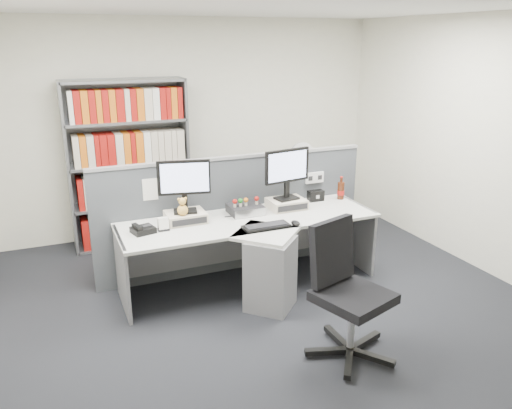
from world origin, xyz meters
name	(u,v)px	position (x,y,z in m)	size (l,w,h in m)	color
ground	(284,322)	(0.00, 0.00, 0.00)	(5.50, 5.50, 0.00)	#24252A
room_shell	(288,124)	(0.00, 0.00, 1.79)	(5.04, 5.54, 2.72)	white
partition	(235,213)	(0.00, 1.25, 0.65)	(3.00, 0.08, 1.27)	#474B51
desk	(258,251)	(0.00, 0.60, 0.46)	(2.60, 1.20, 0.72)	silver
monitor_riser_left	(186,217)	(-0.61, 0.98, 0.77)	(0.38, 0.31, 0.10)	beige
monitor_riser_right	(287,204)	(0.49, 0.98, 0.77)	(0.38, 0.31, 0.10)	beige
monitor_left	(184,182)	(-0.61, 0.98, 1.13)	(0.50, 0.21, 0.52)	black
monitor_right	(287,170)	(0.49, 0.98, 1.14)	(0.52, 0.20, 0.54)	black
desktop_pc	(245,209)	(0.02, 0.99, 0.76)	(0.33, 0.30, 0.09)	black
figurines	(245,201)	(0.01, 0.97, 0.86)	(0.29, 0.05, 0.09)	beige
keyboard	(266,226)	(0.05, 0.52, 0.73)	(0.45, 0.17, 0.03)	black
mouse	(296,223)	(0.34, 0.47, 0.74)	(0.08, 0.12, 0.05)	black
desk_phone	(143,230)	(-1.06, 0.84, 0.75)	(0.23, 0.22, 0.08)	black
desk_calendar	(163,225)	(-0.87, 0.83, 0.77)	(0.11, 0.08, 0.13)	black
plush_toy	(183,208)	(-0.66, 0.90, 0.90)	(0.10, 0.10, 0.18)	gold
speaker	(316,196)	(0.90, 1.09, 0.78)	(0.17, 0.10, 0.12)	black
cola_bottle	(341,191)	(1.19, 1.04, 0.82)	(0.08, 0.08, 0.26)	#3F190A
shelving_unit	(129,166)	(-0.90, 2.44, 0.98)	(1.41, 0.40, 2.00)	slate
filing_cabinet	(301,206)	(1.20, 1.99, 0.35)	(0.45, 0.61, 0.70)	slate
desk_fan	(302,157)	(1.20, 1.99, 1.01)	(0.28, 0.18, 0.49)	white
office_chair	(345,287)	(0.24, -0.59, 0.58)	(0.72, 0.69, 1.08)	silver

